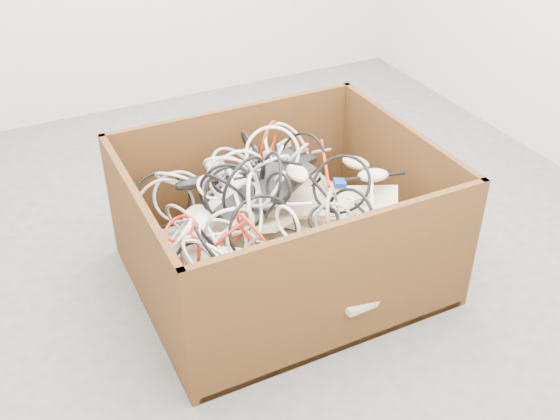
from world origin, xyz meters
name	(u,v)px	position (x,y,z in m)	size (l,w,h in m)	color
ground	(278,231)	(0.00, 0.00, 0.00)	(3.00, 3.00, 0.00)	#4C4C4E
cardboard_box	(279,248)	(-0.13, -0.28, 0.14)	(1.07, 0.89, 0.54)	#36200D
keyboard_pile	(287,218)	(-0.10, -0.28, 0.27)	(0.84, 0.83, 0.38)	tan
mice_scatter	(285,194)	(-0.10, -0.26, 0.36)	(0.80, 0.60, 0.22)	beige
power_strip_left	(216,209)	(-0.35, -0.22, 0.35)	(0.33, 0.06, 0.04)	white
power_strip_right	(266,261)	(-0.30, -0.53, 0.32)	(0.29, 0.06, 0.04)	white
vga_plug	(340,183)	(0.14, -0.26, 0.35)	(0.04, 0.04, 0.02)	#0B2EAC
cable_tangle	(247,203)	(-0.27, -0.30, 0.40)	(0.99, 0.78, 0.44)	red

